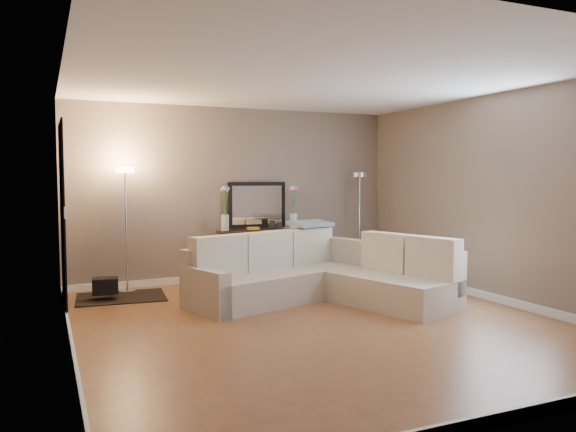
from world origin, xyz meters
name	(u,v)px	position (x,y,z in m)	size (l,w,h in m)	color
floor	(318,323)	(0.00, 0.00, -0.01)	(5.00, 5.50, 0.01)	brown
ceiling	(319,78)	(0.00, 0.00, 2.60)	(5.00, 5.50, 0.01)	white
wall_back	(236,195)	(0.00, 2.76, 1.30)	(5.00, 0.02, 2.60)	gray
wall_front	(520,221)	(0.00, -2.76, 1.30)	(5.00, 0.02, 2.60)	gray
wall_left	(65,207)	(-2.51, 0.00, 1.30)	(0.02, 5.50, 2.60)	gray
wall_right	(498,198)	(2.51, 0.00, 1.30)	(0.02, 5.50, 2.60)	gray
baseboard_back	(237,276)	(0.00, 2.73, 0.05)	(5.00, 0.03, 0.10)	white
baseboard_front	(511,416)	(0.00, -2.73, 0.05)	(5.00, 0.03, 0.10)	white
baseboard_left	(72,345)	(-2.48, 0.00, 0.05)	(0.03, 5.50, 0.10)	white
baseboard_right	(494,298)	(2.48, 0.00, 0.05)	(0.03, 5.50, 0.10)	white
doorway	(63,217)	(-2.48, 1.70, 1.10)	(0.02, 1.20, 2.20)	black
switch_plate	(65,213)	(-2.48, 0.85, 1.20)	(0.02, 0.08, 0.12)	white
sectional_sofa	(318,276)	(0.47, 0.95, 0.32)	(3.03, 2.48, 0.86)	#C1B29C
throw_blanket	(311,224)	(0.72, 1.65, 0.92)	(0.62, 0.35, 0.05)	gray
console_table	(255,253)	(0.19, 2.47, 0.44)	(1.28, 0.43, 0.77)	black
leaning_mirror	(257,205)	(0.28, 2.62, 1.14)	(0.89, 0.11, 0.70)	black
table_decor	(261,227)	(0.27, 2.43, 0.82)	(0.53, 0.13, 0.13)	gold
flower_vase_left	(225,211)	(-0.26, 2.50, 1.07)	(0.15, 0.12, 0.66)	silver
flower_vase_right	(294,210)	(0.80, 2.42, 1.07)	(0.15, 0.12, 0.66)	silver
floor_lamp_lit	(126,204)	(-1.67, 2.44, 1.20)	(0.26, 0.26, 1.70)	silver
floor_lamp_unlit	(359,203)	(1.96, 2.42, 1.16)	(0.25, 0.25, 1.64)	silver
charcoal_rug	(121,297)	(-1.79, 2.12, 0.01)	(1.11, 0.83, 0.01)	black
black_bag	(105,286)	(-1.99, 2.05, 0.19)	(0.31, 0.22, 0.20)	black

